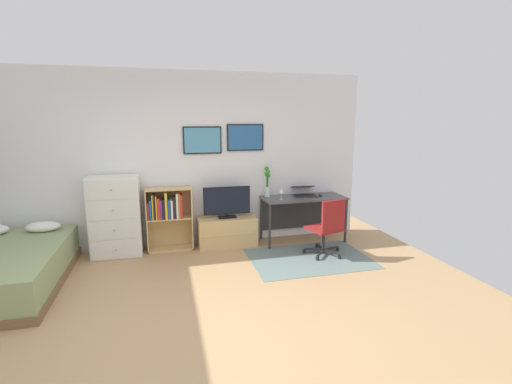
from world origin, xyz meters
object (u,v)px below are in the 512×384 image
object	(u,v)px
dresser	(116,216)
television	(227,203)
bamboo_vase	(267,181)
desk	(302,204)
wine_glass	(281,191)
computer_mouse	(320,195)
office_chair	(328,226)
tv_stand	(227,231)
bookshelf	(168,213)
laptop	(304,192)

from	to	relation	value
dresser	television	xyz separation A→B (m)	(1.64, -0.01, 0.12)
dresser	bamboo_vase	world-z (taller)	bamboo_vase
dresser	desk	size ratio (longest dim) A/B	0.87
wine_glass	computer_mouse	bearing A→B (deg)	6.91
desk	office_chair	distance (m)	0.85
tv_stand	office_chair	world-z (taller)	office_chair
dresser	bookshelf	size ratio (longest dim) A/B	1.22
bookshelf	bamboo_vase	distance (m)	1.64
tv_stand	bamboo_vase	distance (m)	1.03
office_chair	wine_glass	world-z (taller)	wine_glass
bookshelf	laptop	size ratio (longest dim) A/B	2.15
dresser	wine_glass	bearing A→B (deg)	-3.77
television	computer_mouse	size ratio (longest dim) A/B	7.04
tv_stand	office_chair	bearing A→B (deg)	-31.89
wine_glass	desk	bearing A→B (deg)	23.12
office_chair	computer_mouse	world-z (taller)	office_chair
television	tv_stand	bearing A→B (deg)	90.00
computer_mouse	laptop	bearing A→B (deg)	151.53
dresser	tv_stand	xyz separation A→B (m)	(1.64, 0.02, -0.36)
dresser	television	bearing A→B (deg)	-0.25
television	office_chair	xyz separation A→B (m)	(1.34, -0.81, -0.25)
office_chair	computer_mouse	bearing A→B (deg)	61.16
office_chair	laptop	distance (m)	0.94
dresser	bamboo_vase	size ratio (longest dim) A/B	2.36
dresser	tv_stand	distance (m)	1.68
desk	wine_glass	bearing A→B (deg)	-156.88
television	office_chair	size ratio (longest dim) A/B	0.85
desk	computer_mouse	size ratio (longest dim) A/B	12.96
tv_stand	desk	xyz separation A→B (m)	(1.25, -0.00, 0.37)
dresser	wine_glass	distance (m)	2.50
office_chair	bamboo_vase	xyz separation A→B (m)	(-0.65, 0.92, 0.54)
computer_mouse	television	bearing A→B (deg)	177.35
bookshelf	desk	distance (m)	2.16
tv_stand	desk	distance (m)	1.30
office_chair	computer_mouse	size ratio (longest dim) A/B	8.27
television	wine_glass	world-z (taller)	television
bookshelf	computer_mouse	size ratio (longest dim) A/B	9.22
office_chair	wine_glass	size ratio (longest dim) A/B	4.78
desk	wine_glass	distance (m)	0.53
dresser	desk	bearing A→B (deg)	0.26
bookshelf	television	world-z (taller)	bookshelf
wine_glass	tv_stand	bearing A→B (deg)	167.96
desk	wine_glass	size ratio (longest dim) A/B	7.49
laptop	office_chair	bearing A→B (deg)	-80.66
desk	tv_stand	bearing A→B (deg)	179.91
bookshelf	computer_mouse	bearing A→B (deg)	-3.20
bookshelf	wine_glass	xyz separation A→B (m)	(1.74, -0.22, 0.30)
dresser	tv_stand	size ratio (longest dim) A/B	1.28
dresser	wine_glass	xyz separation A→B (m)	(2.48, -0.16, 0.29)
desk	bookshelf	bearing A→B (deg)	178.80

